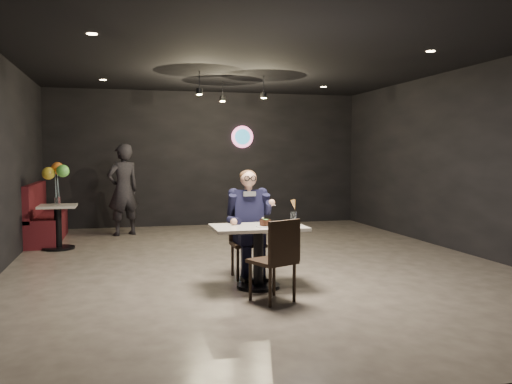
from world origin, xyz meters
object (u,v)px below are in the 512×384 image
object	(u,v)px
chair_near	(272,260)
side_table	(58,227)
main_table	(258,257)
chair_far	(248,243)
booth_bench	(47,212)
seated_man	(248,223)
sundae_glass	(294,219)
balloon_vase	(57,201)
passerby	(123,190)

from	to	relation	value
chair_near	side_table	bearing A→B (deg)	98.93
main_table	chair_far	bearing A→B (deg)	90.00
chair_far	booth_bench	distance (m)	4.83
main_table	seated_man	size ratio (longest dim) A/B	0.76
sundae_glass	booth_bench	size ratio (longest dim) A/B	0.08
side_table	balloon_vase	distance (m)	0.44
sundae_glass	seated_man	bearing A→B (deg)	123.70
main_table	chair_far	size ratio (longest dim) A/B	1.20
side_table	chair_far	bearing A→B (deg)	-47.16
booth_bench	chair_near	bearing A→B (deg)	-59.64
main_table	side_table	size ratio (longest dim) A/B	1.45
chair_far	chair_near	size ratio (longest dim) A/B	1.00
seated_man	side_table	bearing A→B (deg)	132.84
chair_near	sundae_glass	size ratio (longest dim) A/B	5.56
main_table	seated_man	bearing A→B (deg)	90.00
passerby	chair_near	bearing A→B (deg)	80.41
sundae_glass	side_table	bearing A→B (deg)	131.36
chair_far	balloon_vase	size ratio (longest dim) A/B	6.42
chair_far	chair_near	world-z (taller)	same
main_table	side_table	xyz separation A→B (m)	(-2.63, 3.39, 0.00)
main_table	passerby	world-z (taller)	passerby
main_table	chair_near	world-z (taller)	chair_near
chair_far	side_table	world-z (taller)	chair_far
chair_near	passerby	world-z (taller)	passerby
seated_man	sundae_glass	xyz separation A→B (m)	(0.42, -0.63, 0.11)
booth_bench	balloon_vase	size ratio (longest dim) A/B	14.94
side_table	seated_man	bearing A→B (deg)	-47.16
chair_far	balloon_vase	xyz separation A→B (m)	(-2.63, 2.84, 0.36)
chair_near	side_table	xyz separation A→B (m)	(-2.63, 4.00, -0.08)
chair_far	booth_bench	world-z (taller)	booth_bench
sundae_glass	main_table	bearing A→B (deg)	169.79
side_table	main_table	bearing A→B (deg)	-52.16
seated_man	booth_bench	distance (m)	4.83
main_table	chair_near	xyz separation A→B (m)	(0.00, -0.62, 0.09)
chair_far	sundae_glass	xyz separation A→B (m)	(0.42, -0.63, 0.37)
main_table	booth_bench	size ratio (longest dim) A/B	0.51
booth_bench	balloon_vase	xyz separation A→B (m)	(0.30, -1.00, 0.29)
passerby	main_table	bearing A→B (deg)	82.36
chair_far	seated_man	bearing A→B (deg)	0.00
main_table	sundae_glass	xyz separation A→B (m)	(0.42, -0.08, 0.46)
main_table	passerby	size ratio (longest dim) A/B	0.61
sundae_glass	passerby	size ratio (longest dim) A/B	0.09
balloon_vase	side_table	bearing A→B (deg)	0.00
side_table	passerby	world-z (taller)	passerby
chair_near	balloon_vase	world-z (taller)	chair_near
side_table	balloon_vase	bearing A→B (deg)	0.00
seated_man	balloon_vase	size ratio (longest dim) A/B	10.05
chair_far	passerby	xyz separation A→B (m)	(-1.55, 4.20, 0.45)
seated_man	side_table	xyz separation A→B (m)	(-2.63, 2.84, -0.34)
main_table	chair_far	xyz separation A→B (m)	(0.00, 0.55, 0.09)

